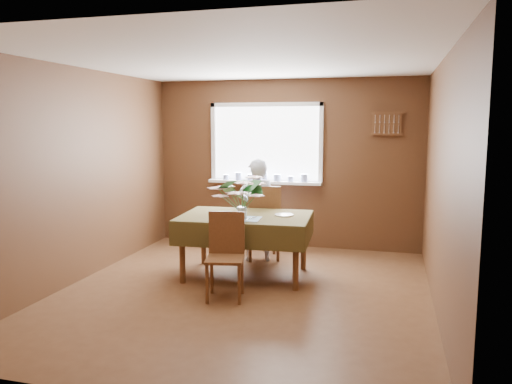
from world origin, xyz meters
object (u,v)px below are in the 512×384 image
(chair_far, at_px, (263,220))
(chair_near, at_px, (226,251))
(flower_bouquet, at_px, (242,192))
(dining_table, at_px, (246,223))
(seated_woman, at_px, (257,210))

(chair_far, bearing_deg, chair_near, 67.63)
(chair_near, relative_size, flower_bouquet, 1.61)
(dining_table, bearing_deg, chair_far, 84.07)
(dining_table, bearing_deg, seated_woman, 90.00)
(chair_far, distance_m, seated_woman, 0.17)
(dining_table, height_order, chair_far, chair_far)
(seated_woman, distance_m, flower_bouquet, 1.03)
(dining_table, xyz_separation_m, seated_woman, (-0.05, 0.71, 0.03))
(dining_table, relative_size, seated_woman, 1.17)
(chair_far, height_order, chair_near, chair_far)
(chair_far, distance_m, chair_near, 1.51)
(chair_near, bearing_deg, dining_table, 78.22)
(flower_bouquet, bearing_deg, seated_woman, 94.51)
(chair_near, bearing_deg, flower_bouquet, 75.12)
(chair_near, xyz_separation_m, flower_bouquet, (0.03, 0.51, 0.57))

